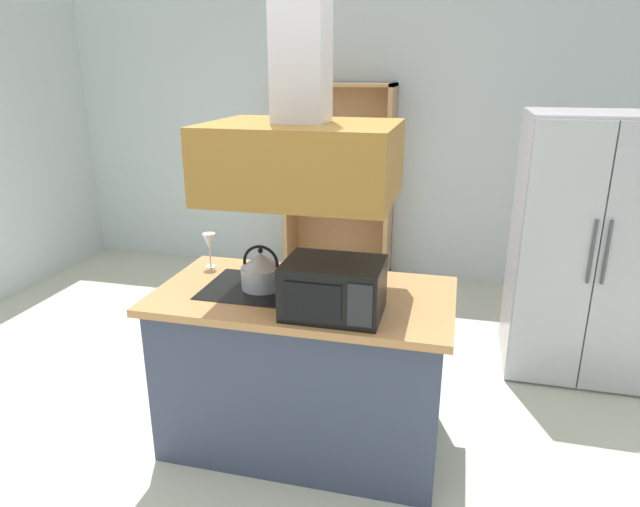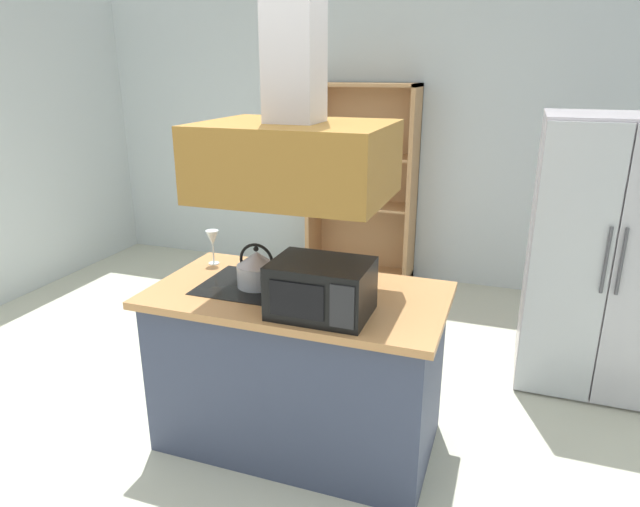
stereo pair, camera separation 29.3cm
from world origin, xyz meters
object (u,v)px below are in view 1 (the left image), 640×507
(refrigerator, at_px, (585,247))
(dish_cabinet, at_px, (339,195))
(cutting_board, at_px, (338,283))
(microwave, at_px, (334,288))
(wine_glass_on_counter, at_px, (209,242))
(kettle, at_px, (261,271))

(refrigerator, relative_size, dish_cabinet, 0.93)
(cutting_board, distance_m, microwave, 0.39)
(cutting_board, bearing_deg, wine_glass_on_counter, 173.19)
(dish_cabinet, distance_m, cutting_board, 2.53)
(microwave, bearing_deg, kettle, 153.56)
(cutting_board, height_order, wine_glass_on_counter, wine_glass_on_counter)
(refrigerator, xyz_separation_m, cutting_board, (-1.44, -1.13, 0.03))
(refrigerator, height_order, wine_glass_on_counter, refrigerator)
(dish_cabinet, height_order, microwave, dish_cabinet)
(wine_glass_on_counter, bearing_deg, microwave, -28.58)
(refrigerator, xyz_separation_m, kettle, (-1.82, -1.28, 0.12))
(kettle, xyz_separation_m, wine_glass_on_counter, (-0.40, 0.24, 0.05))
(refrigerator, distance_m, cutting_board, 1.83)
(dish_cabinet, distance_m, kettle, 2.63)
(cutting_board, xyz_separation_m, microwave, (0.06, -0.36, 0.12))
(kettle, distance_m, microwave, 0.49)
(refrigerator, xyz_separation_m, dish_cabinet, (-1.96, 1.35, -0.04))
(microwave, bearing_deg, dish_cabinet, 101.58)
(microwave, bearing_deg, refrigerator, 47.24)
(cutting_board, bearing_deg, dish_cabinet, 102.00)
(refrigerator, xyz_separation_m, microwave, (-1.38, -1.49, 0.15))
(dish_cabinet, relative_size, kettle, 7.92)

